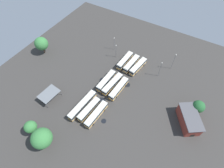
{
  "coord_description": "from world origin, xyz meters",
  "views": [
    {
      "loc": [
        -40.88,
        -24.0,
        65.83
      ],
      "look_at": [
        0.19,
        0.33,
        1.5
      ],
      "focal_mm": 27.38,
      "sensor_mm": 36.0,
      "label": 1
    }
  ],
  "objects_px": {
    "bus_row0_slot0": "(96,114)",
    "lamp_post_mid_lot": "(160,69)",
    "tree_northeast": "(198,107)",
    "bus_row0_slot1": "(89,109)",
    "tree_east_edge": "(41,44)",
    "bus_row0_slot2": "(82,105)",
    "bus_row2_slot1": "(131,64)",
    "lamp_post_far_corner": "(114,43)",
    "bus_row1_slot1": "(112,84)",
    "depot_building": "(189,119)",
    "maintenance_shelter": "(49,94)",
    "tree_northwest": "(42,138)",
    "bus_row1_slot0": "(119,88)",
    "lamp_post_near_entrance": "(116,51)",
    "bus_row1_slot2": "(106,81)",
    "bus_row2_slot2": "(125,60)",
    "lamp_post_by_building": "(174,61)",
    "bus_row2_slot0": "(138,66)"
  },
  "relations": [
    {
      "from": "bus_row0_slot1",
      "to": "lamp_post_near_entrance",
      "type": "bearing_deg",
      "value": 11.08
    },
    {
      "from": "lamp_post_by_building",
      "to": "tree_northeast",
      "type": "bearing_deg",
      "value": -138.46
    },
    {
      "from": "tree_northwest",
      "to": "bus_row1_slot0",
      "type": "bearing_deg",
      "value": -18.13
    },
    {
      "from": "bus_row1_slot0",
      "to": "bus_row2_slot0",
      "type": "xyz_separation_m",
      "value": [
        16.91,
        -1.74,
        -0.0
      ]
    },
    {
      "from": "tree_east_edge",
      "to": "bus_row0_slot2",
      "type": "bearing_deg",
      "value": -113.83
    },
    {
      "from": "maintenance_shelter",
      "to": "tree_northwest",
      "type": "relative_size",
      "value": 0.94
    },
    {
      "from": "tree_east_edge",
      "to": "tree_northwest",
      "type": "xyz_separation_m",
      "value": [
        -36.93,
        -36.43,
        -0.19
      ]
    },
    {
      "from": "bus_row0_slot0",
      "to": "lamp_post_mid_lot",
      "type": "distance_m",
      "value": 36.85
    },
    {
      "from": "lamp_post_mid_lot",
      "to": "bus_row2_slot1",
      "type": "bearing_deg",
      "value": 94.07
    },
    {
      "from": "depot_building",
      "to": "bus_row0_slot0",
      "type": "bearing_deg",
      "value": 116.31
    },
    {
      "from": "bus_row2_slot2",
      "to": "lamp_post_near_entrance",
      "type": "xyz_separation_m",
      "value": [
        1.59,
        6.29,
        2.62
      ]
    },
    {
      "from": "bus_row0_slot0",
      "to": "lamp_post_near_entrance",
      "type": "distance_m",
      "value": 36.5
    },
    {
      "from": "bus_row0_slot1",
      "to": "lamp_post_near_entrance",
      "type": "relative_size",
      "value": 1.53
    },
    {
      "from": "lamp_post_mid_lot",
      "to": "tree_northeast",
      "type": "bearing_deg",
      "value": -118.1
    },
    {
      "from": "bus_row0_slot1",
      "to": "bus_row2_slot1",
      "type": "bearing_deg",
      "value": -6.1
    },
    {
      "from": "bus_row1_slot2",
      "to": "bus_row2_slot2",
      "type": "xyz_separation_m",
      "value": [
        16.27,
        -1.4,
        -0.0
      ]
    },
    {
      "from": "bus_row2_slot2",
      "to": "lamp_post_mid_lot",
      "type": "bearing_deg",
      "value": -87.79
    },
    {
      "from": "bus_row1_slot2",
      "to": "lamp_post_mid_lot",
      "type": "height_order",
      "value": "lamp_post_mid_lot"
    },
    {
      "from": "bus_row1_slot0",
      "to": "tree_northeast",
      "type": "bearing_deg",
      "value": -78.39
    },
    {
      "from": "bus_row0_slot2",
      "to": "tree_east_edge",
      "type": "xyz_separation_m",
      "value": [
        17.17,
        38.87,
        4.36
      ]
    },
    {
      "from": "bus_row0_slot0",
      "to": "lamp_post_mid_lot",
      "type": "bearing_deg",
      "value": -22.42
    },
    {
      "from": "bus_row0_slot1",
      "to": "bus_row2_slot0",
      "type": "xyz_separation_m",
      "value": [
        32.63,
        -7.22,
        0.0
      ]
    },
    {
      "from": "bus_row0_slot1",
      "to": "bus_row2_slot2",
      "type": "xyz_separation_m",
      "value": [
        32.91,
        0.47,
        0.0
      ]
    },
    {
      "from": "lamp_post_by_building",
      "to": "lamp_post_far_corner",
      "type": "bearing_deg",
      "value": 94.12
    },
    {
      "from": "bus_row2_slot0",
      "to": "lamp_post_near_entrance",
      "type": "distance_m",
      "value": 14.34
    },
    {
      "from": "bus_row2_slot1",
      "to": "depot_building",
      "type": "height_order",
      "value": "depot_building"
    },
    {
      "from": "tree_northwest",
      "to": "lamp_post_mid_lot",
      "type": "bearing_deg",
      "value": -24.26
    },
    {
      "from": "bus_row2_slot0",
      "to": "lamp_post_by_building",
      "type": "height_order",
      "value": "lamp_post_by_building"
    },
    {
      "from": "lamp_post_far_corner",
      "to": "tree_east_edge",
      "type": "distance_m",
      "value": 38.72
    },
    {
      "from": "bus_row1_slot0",
      "to": "lamp_post_by_building",
      "type": "relative_size",
      "value": 1.36
    },
    {
      "from": "lamp_post_far_corner",
      "to": "tree_northwest",
      "type": "xyz_separation_m",
      "value": [
        -58.85,
        -4.56,
        1.66
      ]
    },
    {
      "from": "depot_building",
      "to": "bus_row0_slot1",
      "type": "bearing_deg",
      "value": 113.49
    },
    {
      "from": "bus_row1_slot0",
      "to": "tree_northwest",
      "type": "distance_m",
      "value": 37.35
    },
    {
      "from": "lamp_post_mid_lot",
      "to": "lamp_post_far_corner",
      "type": "height_order",
      "value": "lamp_post_mid_lot"
    },
    {
      "from": "bus_row1_slot1",
      "to": "lamp_post_mid_lot",
      "type": "xyz_separation_m",
      "value": [
        17.12,
        -16.2,
        3.23
      ]
    },
    {
      "from": "bus_row1_slot1",
      "to": "lamp_post_mid_lot",
      "type": "distance_m",
      "value": 23.79
    },
    {
      "from": "bus_row0_slot0",
      "to": "lamp_post_by_building",
      "type": "relative_size",
      "value": 1.34
    },
    {
      "from": "bus_row1_slot0",
      "to": "lamp_post_mid_lot",
      "type": "bearing_deg",
      "value": -34.73
    },
    {
      "from": "bus_row0_slot1",
      "to": "bus_row1_slot1",
      "type": "bearing_deg",
      "value": -5.85
    },
    {
      "from": "lamp_post_by_building",
      "to": "tree_northwest",
      "type": "distance_m",
      "value": 67.21
    },
    {
      "from": "bus_row1_slot0",
      "to": "depot_building",
      "type": "distance_m",
      "value": 31.87
    },
    {
      "from": "bus_row1_slot0",
      "to": "maintenance_shelter",
      "type": "relative_size",
      "value": 1.42
    },
    {
      "from": "bus_row0_slot0",
      "to": "bus_row0_slot1",
      "type": "distance_m",
      "value": 3.9
    },
    {
      "from": "bus_row1_slot1",
      "to": "depot_building",
      "type": "bearing_deg",
      "value": -90.45
    },
    {
      "from": "maintenance_shelter",
      "to": "tree_northwest",
      "type": "xyz_separation_m",
      "value": [
        -16.24,
        -12.89,
        2.71
      ]
    },
    {
      "from": "bus_row0_slot0",
      "to": "tree_northeast",
      "type": "relative_size",
      "value": 1.76
    },
    {
      "from": "bus_row1_slot0",
      "to": "maintenance_shelter",
      "type": "distance_m",
      "value": 31.02
    },
    {
      "from": "bus_row0_slot2",
      "to": "bus_row1_slot1",
      "type": "relative_size",
      "value": 1.19
    },
    {
      "from": "tree_northeast",
      "to": "tree_northwest",
      "type": "height_order",
      "value": "tree_northwest"
    },
    {
      "from": "bus_row2_slot0",
      "to": "lamp_post_far_corner",
      "type": "distance_m",
      "value": 19.22
    }
  ]
}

